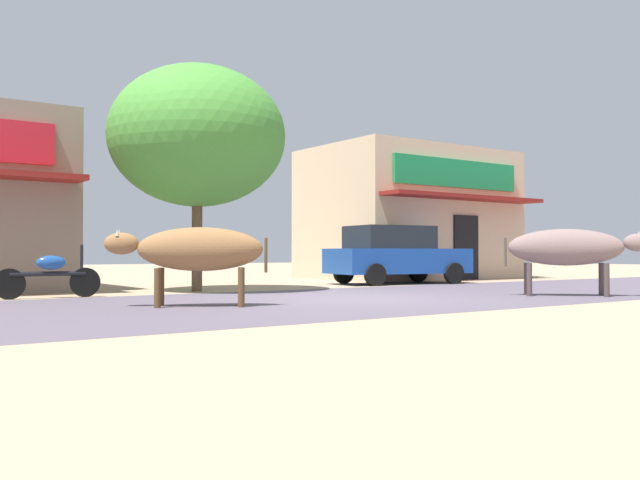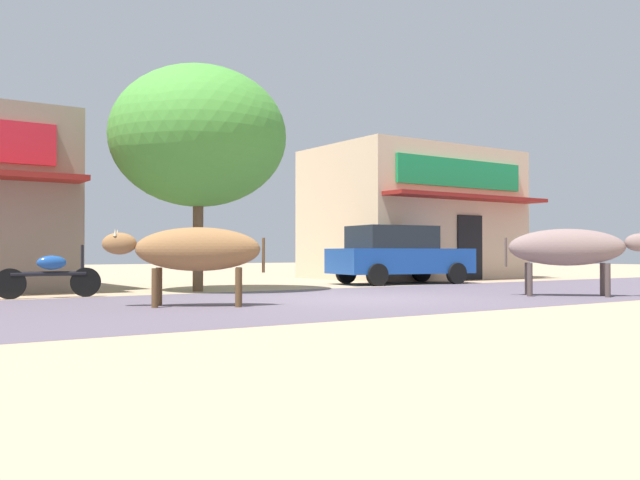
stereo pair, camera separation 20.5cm
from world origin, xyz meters
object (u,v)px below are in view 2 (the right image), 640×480
at_px(roadside_tree, 198,137).
at_px(cow_near_brown, 194,250).
at_px(parked_hatchback_car, 398,254).
at_px(cow_far_dark, 570,248).
at_px(parked_motorcycle, 50,274).

bearing_deg(roadside_tree, cow_near_brown, -115.03).
relative_size(parked_hatchback_car, cow_near_brown, 1.68).
distance_m(cow_near_brown, cow_far_dark, 7.66).
height_order(parked_hatchback_car, cow_near_brown, parked_hatchback_car).
bearing_deg(parked_hatchback_car, parked_motorcycle, -175.29).
height_order(parked_hatchback_car, parked_motorcycle, parked_hatchback_car).
relative_size(cow_near_brown, cow_far_dark, 1.08).
distance_m(parked_hatchback_car, cow_near_brown, 9.24).
xyz_separation_m(roadside_tree, parked_hatchback_car, (6.28, 0.29, -2.72)).
relative_size(roadside_tree, cow_far_dark, 2.22).
xyz_separation_m(roadside_tree, parked_motorcycle, (-3.35, -0.50, -3.09)).
bearing_deg(cow_far_dark, roadside_tree, 133.25).
xyz_separation_m(parked_hatchback_car, cow_near_brown, (-8.16, -4.32, 0.10)).
distance_m(roadside_tree, cow_far_dark, 8.50).
bearing_deg(cow_near_brown, parked_motorcycle, 112.61).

